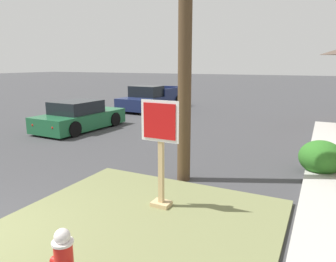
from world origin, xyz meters
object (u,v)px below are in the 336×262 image
at_px(pickup_truck_navy, 152,99).
at_px(stop_sign, 161,156).
at_px(parked_sedan_green, 80,117).
at_px(manhole_cover, 103,184).

bearing_deg(pickup_truck_navy, stop_sign, -60.12).
xyz_separation_m(stop_sign, parked_sedan_green, (-6.70, 5.27, -0.56)).
height_order(parked_sedan_green, pickup_truck_navy, pickup_truck_navy).
relative_size(stop_sign, manhole_cover, 2.95).
height_order(manhole_cover, parked_sedan_green, parked_sedan_green).
bearing_deg(parked_sedan_green, stop_sign, -38.21).
xyz_separation_m(manhole_cover, parked_sedan_green, (-4.87, 4.70, 0.53)).
xyz_separation_m(stop_sign, manhole_cover, (-1.83, 0.57, -1.09)).
height_order(manhole_cover, pickup_truck_navy, pickup_truck_navy).
height_order(stop_sign, manhole_cover, stop_sign).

